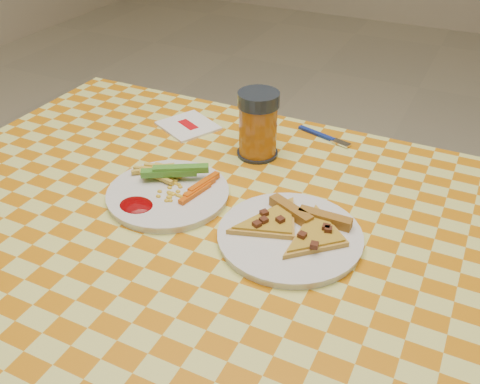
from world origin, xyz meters
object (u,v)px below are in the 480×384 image
at_px(plate_left, 168,195).
at_px(table, 223,249).
at_px(plate_right, 290,237).
at_px(drink_glass, 258,125).

bearing_deg(plate_left, table, -5.42).
xyz_separation_m(plate_left, plate_right, (0.26, -0.02, 0.00)).
xyz_separation_m(plate_right, drink_glass, (-0.17, 0.25, 0.06)).
bearing_deg(plate_left, drink_glass, 69.32).
bearing_deg(drink_glass, plate_right, -54.90).
distance_m(plate_left, drink_glass, 0.25).
bearing_deg(drink_glass, plate_left, -110.68).
height_order(table, plate_left, plate_left).
distance_m(table, drink_glass, 0.28).
distance_m(table, plate_left, 0.15).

